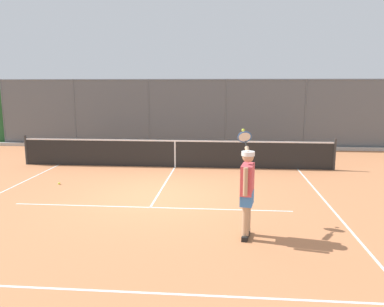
% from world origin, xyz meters
% --- Properties ---
extents(ground_plane, '(60.00, 60.00, 0.00)m').
position_xyz_m(ground_plane, '(0.00, 0.00, 0.00)').
color(ground_plane, '#C67A4C').
extents(court_line_markings, '(8.57, 8.30, 0.01)m').
position_xyz_m(court_line_markings, '(0.00, 1.35, 0.00)').
color(court_line_markings, white).
rests_on(court_line_markings, ground).
extents(fence_backdrop, '(20.62, 1.37, 3.13)m').
position_xyz_m(fence_backdrop, '(0.00, -8.52, 1.55)').
color(fence_backdrop, '#565B60').
rests_on(fence_backdrop, ground).
extents(tennis_net, '(11.01, 0.09, 1.07)m').
position_xyz_m(tennis_net, '(0.00, -3.61, 0.49)').
color(tennis_net, '#2D2D2D').
rests_on(tennis_net, ground).
extents(tennis_player, '(0.33, 1.41, 1.96)m').
position_xyz_m(tennis_player, '(-2.16, 2.53, 0.98)').
color(tennis_player, black).
rests_on(tennis_player, ground).
extents(tennis_ball_mid_court, '(0.07, 0.07, 0.07)m').
position_xyz_m(tennis_ball_mid_court, '(3.06, -0.92, 0.03)').
color(tennis_ball_mid_court, '#D6E042').
rests_on(tennis_ball_mid_court, ground).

